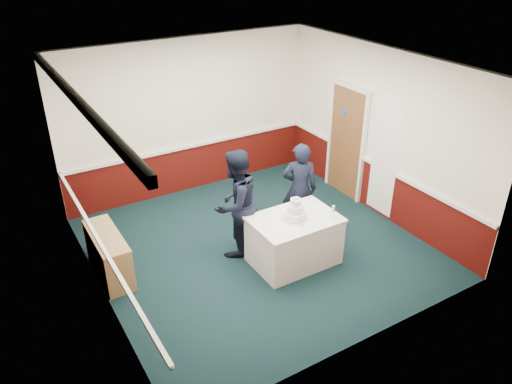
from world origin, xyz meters
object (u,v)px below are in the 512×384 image
cake_knife (301,225)px  person_man (236,204)px  champagne_flute (333,210)px  person_woman (299,189)px  cake_table (294,240)px  wedding_cake (295,212)px  sideboard (109,255)px

cake_knife → person_man: size_ratio=0.12×
cake_knife → champagne_flute: champagne_flute is taller
cake_knife → person_woman: 1.11m
person_man → cake_table: bearing=111.3°
cake_table → person_man: 1.06m
cake_knife → wedding_cake: bearing=89.6°
sideboard → cake_knife: cake_knife is taller
champagne_flute → person_woman: size_ratio=0.13×
champagne_flute → cake_table: bearing=150.8°
sideboard → champagne_flute: champagne_flute is taller
cake_knife → cake_table: bearing=89.6°
cake_table → wedding_cake: wedding_cake is taller
cake_knife → person_man: (-0.60, 0.90, 0.09)m
sideboard → person_man: (1.93, -0.45, 0.54)m
wedding_cake → cake_table: bearing=-90.0°
cake_table → wedding_cake: bearing=90.0°
wedding_cake → person_woman: size_ratio=0.22×
champagne_flute → person_man: size_ratio=0.12×
cake_table → cake_knife: cake_knife is taller
champagne_flute → person_man: bearing=139.1°
cake_table → person_man: person_man is taller
person_man → wedding_cake: bearing=111.3°
cake_table → person_man: bearing=132.1°
wedding_cake → cake_knife: size_ratio=1.65×
wedding_cake → cake_knife: 0.23m
cake_knife → champagne_flute: 0.55m
sideboard → champagne_flute: 3.43m
cake_table → cake_knife: 0.44m
cake_table → wedding_cake: size_ratio=3.63×
cake_table → champagne_flute: (0.50, -0.28, 0.53)m
person_man → sideboard: bearing=-34.1°
sideboard → cake_table: cake_table is taller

